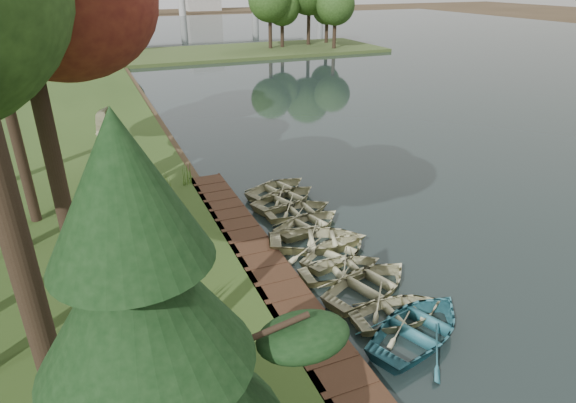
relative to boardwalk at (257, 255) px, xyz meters
name	(u,v)px	position (x,y,z in m)	size (l,w,h in m)	color
ground	(296,250)	(1.60, 0.00, -0.15)	(300.00, 300.00, 0.00)	#3D2F1D
water	(502,86)	(31.60, 20.00, -0.12)	(130.00, 200.00, 0.05)	black
boardwalk	(257,255)	(0.00, 0.00, 0.00)	(1.60, 16.00, 0.30)	#372215
peninsula	(200,54)	(9.60, 50.00, 0.08)	(50.00, 14.00, 0.45)	#374920
far_trees	(169,3)	(6.27, 50.00, 6.28)	(45.60, 5.60, 8.80)	black
rowboat_0	(420,326)	(2.86, -5.90, 0.29)	(2.71, 3.80, 0.79)	#296772
rowboat_1	(400,310)	(2.83, -5.01, 0.22)	(2.20, 3.08, 0.64)	#B7B484
rowboat_2	(370,283)	(2.70, -3.47, 0.27)	(2.53, 3.55, 0.73)	#B7B484
rowboat_3	(342,267)	(2.36, -2.22, 0.22)	(2.17, 3.04, 0.63)	#B7B484
rowboat_4	(337,249)	(2.74, -1.13, 0.23)	(2.28, 3.19, 0.66)	#B7B484
rowboat_5	(318,238)	(2.42, -0.18, 0.29)	(2.68, 3.76, 0.78)	#B7B484
rowboat_6	(310,222)	(2.73, 1.25, 0.23)	(2.27, 3.17, 0.66)	#B7B484
rowboat_7	(299,208)	(2.84, 2.61, 0.22)	(2.18, 3.05, 0.63)	#B7B484
rowboat_8	(286,197)	(2.76, 3.87, 0.25)	(2.45, 3.42, 0.71)	#B7B484
rowboat_9	(278,187)	(2.84, 5.07, 0.24)	(2.36, 3.31, 0.69)	#B7B484
stored_rowboat	(116,181)	(-4.24, 8.02, 0.55)	(2.74, 3.84, 0.79)	#B7B484
pine_tree	(146,334)	(-4.62, -9.17, 5.07)	(3.80, 3.80, 7.98)	black
reeds_0	(199,293)	(-2.70, -2.49, 0.72)	(0.60, 0.60, 1.14)	#3F661E
reeds_1	(183,222)	(-2.16, 2.46, 0.61)	(0.60, 0.60, 0.92)	#3F661E
reeds_2	(167,185)	(-2.15, 6.21, 0.70)	(0.60, 0.60, 1.10)	#3F661E
reeds_3	(186,173)	(-1.00, 7.45, 0.67)	(0.60, 0.60, 1.05)	#3F661E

